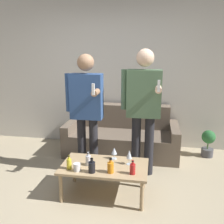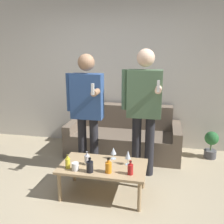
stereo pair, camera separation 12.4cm
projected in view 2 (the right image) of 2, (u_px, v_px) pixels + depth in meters
name	position (u px, v px, depth m)	size (l,w,h in m)	color
ground_plane	(76.00, 207.00, 2.86)	(16.00, 16.00, 0.00)	tan
wall_back	(113.00, 72.00, 4.50)	(8.00, 0.06, 2.70)	silver
couch	(124.00, 137.00, 4.31)	(1.89, 0.82, 0.80)	#6B5B4C
coffee_table	(103.00, 168.00, 3.03)	(1.04, 0.59, 0.39)	tan
bottle_orange	(68.00, 163.00, 2.93)	(0.06, 0.06, 0.17)	yellow
bottle_green	(90.00, 166.00, 2.84)	(0.08, 0.08, 0.17)	black
bottle_dark	(108.00, 167.00, 2.82)	(0.07, 0.07, 0.17)	orange
bottle_yellow	(87.00, 160.00, 3.02)	(0.06, 0.06, 0.17)	silver
bottle_red	(130.00, 169.00, 2.78)	(0.06, 0.06, 0.17)	#B21E1E
wine_glass_near	(128.00, 155.00, 3.00)	(0.07, 0.07, 0.19)	silver
wine_glass_far	(113.00, 151.00, 3.17)	(0.07, 0.07, 0.15)	silver
cup_on_table	(75.00, 166.00, 2.88)	(0.08, 0.08, 0.09)	white
person_standing_left	(87.00, 106.00, 3.43)	(0.51, 0.44, 1.70)	#232328
person_standing_right	(144.00, 104.00, 3.37)	(0.54, 0.45, 1.76)	#232328
potted_plant	(211.00, 143.00, 4.08)	(0.22, 0.22, 0.45)	#4C4C51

